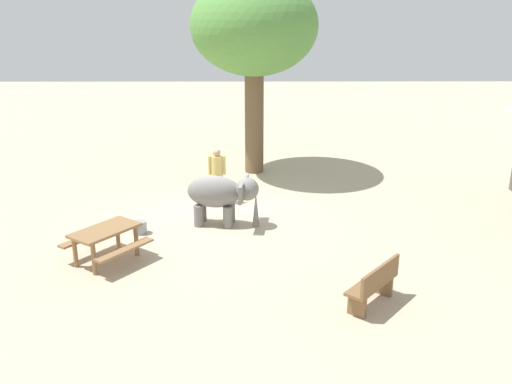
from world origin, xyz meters
TOP-DOWN VIEW (x-y plane):
  - ground_plane at (0.00, 0.00)m, footprint 60.00×60.00m
  - elephant at (0.58, 0.01)m, footprint 1.29×1.94m
  - person_handler at (-1.21, -0.22)m, footprint 0.32×0.51m
  - shade_tree_main at (-4.47, 0.87)m, footprint 4.54×4.16m
  - wooden_bench at (4.83, 3.13)m, footprint 1.33×1.20m
  - picnic_table_near at (2.81, -2.47)m, footprint 2.08×2.08m
  - feed_bucket at (1.18, -2.05)m, footprint 0.36×0.36m

SIDE VIEW (x-z plane):
  - ground_plane at x=0.00m, z-range 0.00..0.00m
  - feed_bucket at x=1.18m, z-range 0.00..0.32m
  - wooden_bench at x=4.83m, z-range 0.03..0.91m
  - picnic_table_near at x=2.81m, z-range 0.20..0.98m
  - elephant at x=0.58m, z-range 0.18..1.52m
  - person_handler at x=-1.21m, z-range 0.14..1.76m
  - shade_tree_main at x=-4.47m, z-range 1.58..8.09m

